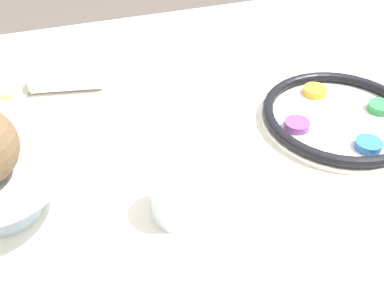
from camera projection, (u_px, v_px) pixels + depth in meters
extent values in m
cube|color=silver|center=(167.00, 257.00, 1.06)|extent=(1.58, 1.02, 0.75)
cylinder|color=silver|center=(338.00, 121.00, 0.84)|extent=(0.29, 0.29, 0.01)
torus|color=black|center=(340.00, 114.00, 0.83)|extent=(0.29, 0.29, 0.02)
cylinder|color=#844299|center=(297.00, 125.00, 0.81)|extent=(0.05, 0.05, 0.01)
cylinder|color=#2D6BB7|center=(368.00, 145.00, 0.77)|extent=(0.05, 0.05, 0.01)
cylinder|color=#33934C|center=(380.00, 107.00, 0.86)|extent=(0.05, 0.05, 0.01)
cylinder|color=gold|center=(315.00, 91.00, 0.90)|extent=(0.05, 0.05, 0.01)
cylinder|color=silver|center=(9.00, 209.00, 0.67)|extent=(0.10, 0.10, 0.01)
cylinder|color=silver|center=(3.00, 193.00, 0.65)|extent=(0.03, 0.03, 0.06)
cylinder|color=white|center=(66.00, 80.00, 0.92)|extent=(0.15, 0.07, 0.05)
cylinder|color=silver|center=(178.00, 197.00, 0.65)|extent=(0.08, 0.08, 0.07)
cube|color=silver|center=(69.00, 77.00, 0.96)|extent=(0.15, 0.02, 0.01)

